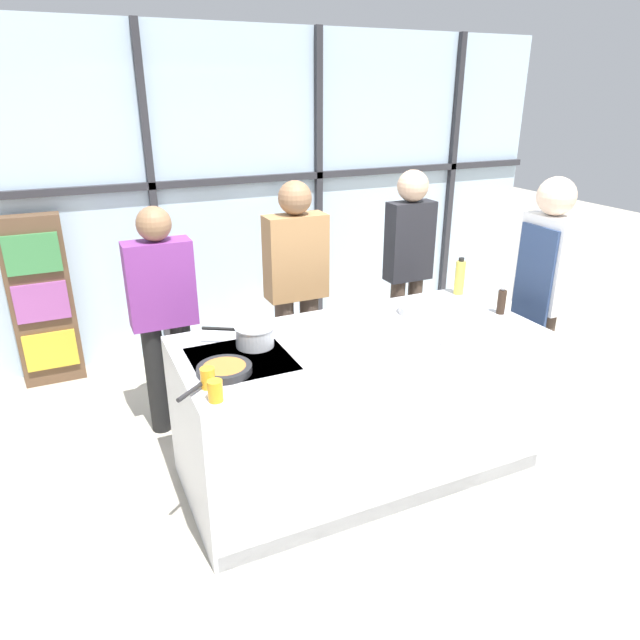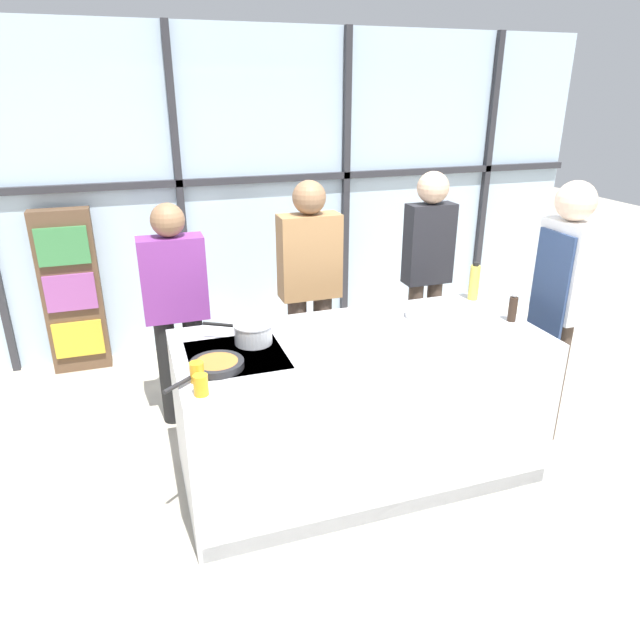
# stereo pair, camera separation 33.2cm
# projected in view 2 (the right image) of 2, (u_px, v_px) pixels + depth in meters

# --- Properties ---
(ground_plane) EXTENTS (18.00, 18.00, 0.00)m
(ground_plane) POSITION_uv_depth(u_px,v_px,m) (357.00, 469.00, 3.70)
(ground_plane) COLOR #BCB29E
(back_window_wall) EXTENTS (6.40, 0.10, 2.80)m
(back_window_wall) POSITION_uv_depth(u_px,v_px,m) (266.00, 193.00, 5.21)
(back_window_wall) COLOR silver
(back_window_wall) RESTS_ON ground_plane
(bookshelf) EXTENTS (0.47, 0.19, 1.40)m
(bookshelf) POSITION_uv_depth(u_px,v_px,m) (72.00, 292.00, 4.79)
(bookshelf) COLOR brown
(bookshelf) RESTS_ON ground_plane
(demo_island) EXTENTS (2.16, 0.97, 0.94)m
(demo_island) POSITION_uv_depth(u_px,v_px,m) (359.00, 407.00, 3.52)
(demo_island) COLOR silver
(demo_island) RESTS_ON ground_plane
(chef) EXTENTS (0.25, 0.37, 1.78)m
(chef) POSITION_uv_depth(u_px,v_px,m) (560.00, 294.00, 3.72)
(chef) COLOR #47382D
(chef) RESTS_ON ground_plane
(spectator_far_left) EXTENTS (0.44, 0.23, 1.61)m
(spectator_far_left) POSITION_uv_depth(u_px,v_px,m) (176.00, 304.00, 3.94)
(spectator_far_left) COLOR black
(spectator_far_left) RESTS_ON ground_plane
(spectator_center_left) EXTENTS (0.45, 0.24, 1.71)m
(spectator_center_left) POSITION_uv_depth(u_px,v_px,m) (310.00, 282.00, 4.21)
(spectator_center_left) COLOR #47382D
(spectator_center_left) RESTS_ON ground_plane
(spectator_center_right) EXTENTS (0.37, 0.24, 1.73)m
(spectator_center_right) POSITION_uv_depth(u_px,v_px,m) (427.00, 263.00, 4.48)
(spectator_center_right) COLOR #47382D
(spectator_center_right) RESTS_ON ground_plane
(frying_pan) EXTENTS (0.43, 0.38, 0.04)m
(frying_pan) POSITION_uv_depth(u_px,v_px,m) (216.00, 365.00, 2.96)
(frying_pan) COLOR #232326
(frying_pan) RESTS_ON demo_island
(saucepan) EXTENTS (0.38, 0.27, 0.12)m
(saucepan) POSITION_uv_depth(u_px,v_px,m) (253.00, 333.00, 3.25)
(saucepan) COLOR silver
(saucepan) RESTS_ON demo_island
(white_plate) EXTENTS (0.27, 0.27, 0.01)m
(white_plate) POSITION_uv_depth(u_px,v_px,m) (462.00, 347.00, 3.20)
(white_plate) COLOR white
(white_plate) RESTS_ON demo_island
(mixing_bowl) EXTENTS (0.24, 0.24, 0.06)m
(mixing_bowl) POSITION_uv_depth(u_px,v_px,m) (424.00, 313.00, 3.63)
(mixing_bowl) COLOR silver
(mixing_bowl) RESTS_ON demo_island
(oil_bottle) EXTENTS (0.07, 0.07, 0.27)m
(oil_bottle) POSITION_uv_depth(u_px,v_px,m) (474.00, 282.00, 3.90)
(oil_bottle) COLOR #E0CC4C
(oil_bottle) RESTS_ON demo_island
(pepper_grinder) EXTENTS (0.05, 0.05, 0.19)m
(pepper_grinder) POSITION_uv_depth(u_px,v_px,m) (513.00, 308.00, 3.55)
(pepper_grinder) COLOR #332319
(pepper_grinder) RESTS_ON demo_island
(juice_glass_near) EXTENTS (0.07, 0.07, 0.10)m
(juice_glass_near) POSITION_uv_depth(u_px,v_px,m) (201.00, 385.00, 2.70)
(juice_glass_near) COLOR orange
(juice_glass_near) RESTS_ON demo_island
(juice_glass_far) EXTENTS (0.07, 0.07, 0.10)m
(juice_glass_far) POSITION_uv_depth(u_px,v_px,m) (197.00, 372.00, 2.82)
(juice_glass_far) COLOR orange
(juice_glass_far) RESTS_ON demo_island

